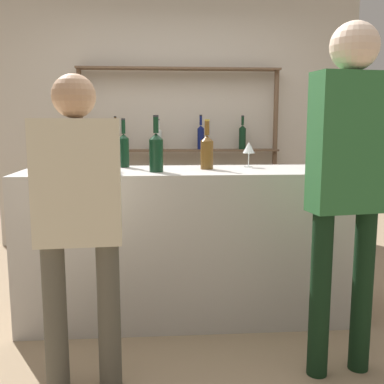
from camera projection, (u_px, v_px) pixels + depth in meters
ground_plane at (192, 313)px, 3.15m from camera, size 16.00×16.00×0.00m
bar_counter at (192, 243)px, 3.07m from camera, size 2.24×0.68×1.01m
back_wall at (179, 115)px, 4.85m from camera, size 3.84×0.12×2.80m
back_shelf at (180, 130)px, 4.69m from camera, size 2.09×0.18×1.88m
counter_bottle_0 at (330, 151)px, 3.08m from camera, size 0.08×0.08×0.31m
counter_bottle_1 at (101, 151)px, 3.01m from camera, size 0.07×0.07×0.31m
counter_bottle_2 at (325, 150)px, 2.97m from camera, size 0.08×0.08×0.33m
counter_bottle_3 at (124, 149)px, 3.14m from camera, size 0.07×0.07×0.34m
counter_bottle_4 at (156, 151)px, 2.83m from camera, size 0.09×0.09×0.36m
counter_bottle_5 at (207, 151)px, 3.01m from camera, size 0.09×0.09×0.33m
wine_glass at (249, 148)px, 3.15m from camera, size 0.09×0.09×0.18m
ice_bucket at (89, 157)px, 2.80m from camera, size 0.24×0.24×0.20m
cork_jar at (58, 158)px, 2.97m from camera, size 0.10×0.10×0.16m
customer_right at (348, 168)px, 2.24m from camera, size 0.40×0.24×1.80m
customer_left at (78, 210)px, 2.13m from camera, size 0.42×0.21×1.54m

